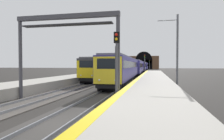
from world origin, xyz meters
name	(u,v)px	position (x,y,z in m)	size (l,w,h in m)	color
ground_plane	(53,126)	(0.00, 0.00, 0.00)	(320.00, 320.00, 0.00)	#282623
platform_right	(150,122)	(0.00, -4.22, 0.47)	(112.00, 4.41, 0.93)	#ADA89E
platform_right_edge_strip	(103,108)	(0.00, -2.27, 0.93)	(112.00, 0.50, 0.01)	yellow
track_main_line	(53,125)	(0.00, 0.00, 0.04)	(160.00, 3.00, 0.21)	#383533
train_main_approaching	(140,67)	(52.54, 0.00, 2.21)	(86.04, 3.16, 3.84)	navy
train_adjacent_platform	(122,67)	(45.40, 4.39, 2.21)	(57.97, 2.90, 3.82)	#333338
railway_signal_near	(117,62)	(5.27, -1.87, 2.92)	(0.39, 0.38, 4.97)	#4C4C54
railway_signal_mid	(145,63)	(45.46, -1.87, 3.36)	(0.39, 0.38, 5.59)	#4C4C54
railway_signal_far	(149,64)	(100.40, -1.87, 3.27)	(0.39, 0.38, 5.42)	#4C4C54
overhead_signal_gantry	(66,35)	(6.04, 2.20, 4.98)	(0.70, 8.30, 6.58)	#3F3F47
tunnel_portal	(144,62)	(121.52, 2.20, 4.31)	(2.78, 19.24, 11.38)	brown
catenary_mast_near	(177,51)	(14.39, -6.79, 4.21)	(0.22, 2.22, 8.19)	#595B60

